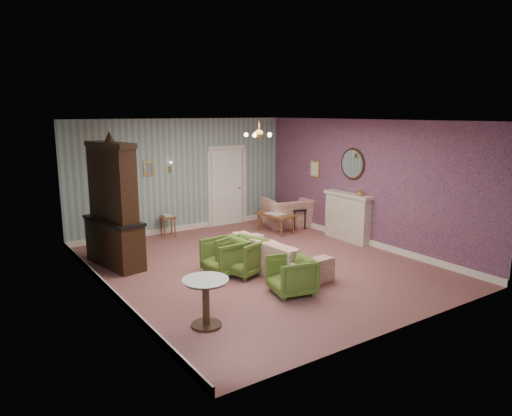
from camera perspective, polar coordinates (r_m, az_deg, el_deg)
floor at (r=9.71m, az=0.34°, el=-6.90°), size 7.00×7.00×0.00m
ceiling at (r=9.21m, az=0.37°, el=10.48°), size 7.00×7.00×0.00m
wall_back at (r=12.36m, az=-8.86°, el=3.87°), size 6.00×0.00×6.00m
wall_front at (r=6.82m, az=17.22°, el=-2.73°), size 6.00×0.00×6.00m
wall_left at (r=8.08m, az=-17.50°, el=-0.57°), size 0.00×7.00×7.00m
wall_right at (r=11.30m, az=13.04°, el=2.99°), size 0.00×7.00×7.00m
wall_right_floral at (r=11.29m, az=12.98°, el=2.99°), size 0.00×7.00×7.00m
door at (r=12.98m, az=-3.54°, el=2.69°), size 1.12×0.12×2.16m
olive_chair_a at (r=8.17m, az=4.28°, el=-7.89°), size 0.79×0.82×0.71m
olive_chair_b at (r=9.09m, az=-1.62°, el=-5.62°), size 0.90×0.93×0.78m
olive_chair_c at (r=9.14m, az=-3.74°, el=-5.63°), size 0.72×0.76×0.75m
sofa_chintz at (r=9.28m, az=2.42°, el=-4.86°), size 0.83×2.35×0.90m
wingback_chair at (r=12.84m, az=3.85°, el=0.05°), size 1.34×1.03×1.04m
dresser at (r=9.80m, az=-16.91°, el=0.76°), size 0.84×1.66×2.64m
fireplace at (r=11.63m, az=10.94°, el=-1.05°), size 0.30×1.40×1.16m
mantel_vase at (r=11.21m, az=12.43°, el=1.84°), size 0.15×0.15×0.15m
oval_mirror at (r=11.49m, az=11.53°, el=5.21°), size 0.04×0.76×0.84m
framed_print at (r=12.50m, az=7.10°, el=4.69°), size 0.04×0.34×0.42m
coffee_table at (r=12.21m, az=2.37°, el=-1.82°), size 0.70×1.06×0.51m
side_table_black at (r=12.64m, az=5.05°, el=-1.30°), size 0.46×0.46×0.54m
pedestal_table at (r=7.00m, az=-6.04°, el=-11.25°), size 0.86×0.86×0.73m
nesting_table at (r=12.02m, az=-10.54°, el=-2.08°), size 0.40×0.48×0.56m
gilt_mirror_back at (r=11.95m, az=-12.73°, el=4.67°), size 0.28×0.06×0.36m
sconce_left at (r=11.74m, az=-15.20°, el=4.43°), size 0.16×0.12×0.30m
sconce_right at (r=12.14m, az=-10.27°, el=4.87°), size 0.16×0.12×0.30m
chandelier at (r=9.22m, az=0.36°, el=8.80°), size 0.56×0.56×0.36m
burgundy_cushion at (r=12.70m, az=4.08°, el=-0.26°), size 0.41×0.28×0.39m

